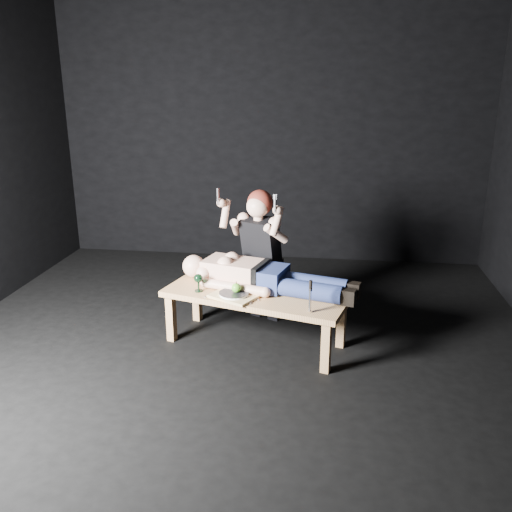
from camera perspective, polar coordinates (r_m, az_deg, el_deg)
name	(u,v)px	position (r m, az deg, el deg)	size (l,w,h in m)	color
ground	(236,350)	(4.47, -2.11, -9.86)	(5.00, 5.00, 0.00)	black
back_wall	(270,134)	(6.46, 1.53, 12.76)	(5.00, 5.00, 0.00)	black
table	(255,318)	(4.47, -0.09, -6.61)	(1.48, 0.56, 0.45)	tan
lying_man	(266,274)	(4.44, 1.10, -1.91)	(1.43, 0.43, 0.25)	beige
kneeling_woman	(265,253)	(4.81, 0.97, 0.28)	(0.66, 0.75, 1.25)	black
serving_tray	(234,296)	(4.30, -2.34, -4.24)	(0.35, 0.25, 0.02)	tan
plate	(234,294)	(4.29, -2.35, -4.00)	(0.23, 0.23, 0.02)	white
apple	(236,288)	(4.28, -2.09, -3.38)	(0.08, 0.08, 0.08)	#5FAC27
goblet	(198,283)	(4.42, -6.10, -2.82)	(0.07, 0.07, 0.15)	black
fork_flat	(210,294)	(4.37, -4.83, -4.06)	(0.01, 0.16, 0.01)	#B2B2B7
knife_flat	(253,300)	(4.24, -0.33, -4.69)	(0.01, 0.16, 0.01)	#B2B2B7
spoon_flat	(256,297)	(4.29, 0.03, -4.37)	(0.01, 0.16, 0.01)	#B2B2B7
carving_knife	(310,297)	(4.00, 5.75, -4.28)	(0.03, 0.04, 0.25)	#B2B2B7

